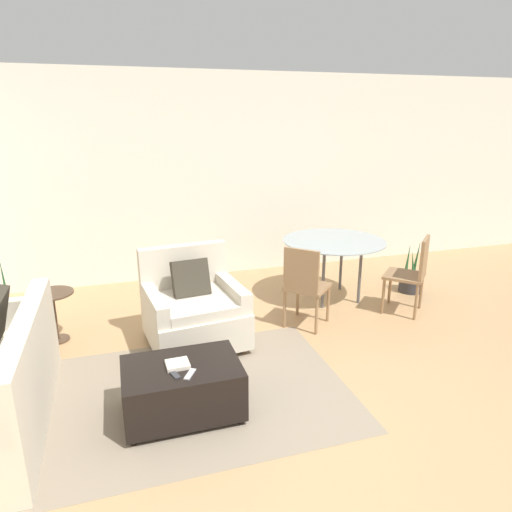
% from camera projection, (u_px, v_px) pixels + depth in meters
% --- Properties ---
extents(ground_plane, '(20.00, 20.00, 0.00)m').
position_uv_depth(ground_plane, '(308.00, 421.00, 3.40)').
color(ground_plane, tan).
extents(wall_back, '(12.00, 0.06, 2.75)m').
position_uv_depth(wall_back, '(208.00, 177.00, 6.20)').
color(wall_back, white).
rests_on(wall_back, ground_plane).
extents(area_rug, '(2.44, 1.81, 0.01)m').
position_uv_depth(area_rug, '(197.00, 393.00, 3.74)').
color(area_rug, gray).
rests_on(area_rug, ground_plane).
extents(armchair, '(0.99, 0.96, 0.93)m').
position_uv_depth(armchair, '(194.00, 310.00, 4.48)').
color(armchair, beige).
rests_on(armchair, ground_plane).
extents(ottoman, '(0.87, 0.58, 0.41)m').
position_uv_depth(ottoman, '(182.00, 387.00, 3.42)').
color(ottoman, black).
rests_on(ottoman, ground_plane).
extents(book_stack, '(0.17, 0.16, 0.03)m').
position_uv_depth(book_stack, '(178.00, 364.00, 3.35)').
color(book_stack, beige).
rests_on(book_stack, ottoman).
extents(tv_remote_primary, '(0.08, 0.14, 0.01)m').
position_uv_depth(tv_remote_primary, '(174.00, 374.00, 3.24)').
color(tv_remote_primary, '#333338').
rests_on(tv_remote_primary, ottoman).
extents(tv_remote_secondary, '(0.11, 0.14, 0.01)m').
position_uv_depth(tv_remote_secondary, '(190.00, 374.00, 3.24)').
color(tv_remote_secondary, '#B7B7BC').
rests_on(tv_remote_secondary, ottoman).
extents(potted_plant, '(0.42, 0.42, 1.19)m').
position_uv_depth(potted_plant, '(2.00, 328.00, 4.41)').
color(potted_plant, brown).
rests_on(potted_plant, ground_plane).
extents(side_table, '(0.41, 0.41, 0.52)m').
position_uv_depth(side_table, '(54.00, 307.00, 4.51)').
color(side_table, '#4C3828').
rests_on(side_table, ground_plane).
extents(dining_table, '(1.23, 1.23, 0.75)m').
position_uv_depth(dining_table, '(334.00, 246.00, 5.50)').
color(dining_table, '#99A8AD').
rests_on(dining_table, ground_plane).
extents(dining_chair_near_left, '(0.59, 0.59, 0.90)m').
position_uv_depth(dining_chair_near_left, '(304.00, 282.00, 4.75)').
color(dining_chair_near_left, '#93704C').
rests_on(dining_chair_near_left, ground_plane).
extents(dining_chair_near_right, '(0.59, 0.59, 0.90)m').
position_uv_depth(dining_chair_near_right, '(413.00, 270.00, 5.13)').
color(dining_chair_near_right, '#93704C').
rests_on(dining_chair_near_right, ground_plane).
extents(potted_plant_small, '(0.29, 0.29, 0.69)m').
position_uv_depth(potted_plant_small, '(411.00, 280.00, 5.87)').
color(potted_plant_small, '#333338').
rests_on(potted_plant_small, ground_plane).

